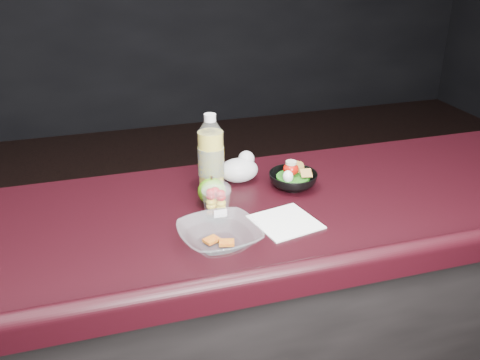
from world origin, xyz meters
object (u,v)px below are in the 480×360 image
lemonade_bottle (211,158)px  fruit_cup (216,201)px  snack_bowl (293,179)px  green_apple (212,191)px  takeout_bowl (220,236)px

lemonade_bottle → fruit_cup: size_ratio=2.07×
fruit_cup → snack_bowl: bearing=25.6°
green_apple → snack_bowl: (0.27, 0.03, -0.01)m
snack_bowl → lemonade_bottle: bearing=166.0°
lemonade_bottle → fruit_cup: (-0.03, -0.19, -0.04)m
fruit_cup → lemonade_bottle: bearing=79.9°
lemonade_bottle → fruit_cup: bearing=-100.1°
green_apple → takeout_bowl: size_ratio=0.38×
lemonade_bottle → takeout_bowl: lemonade_bottle is taller
lemonade_bottle → green_apple: bearing=-103.4°
snack_bowl → takeout_bowl: snack_bowl is taller
fruit_cup → green_apple: fruit_cup is taller
green_apple → takeout_bowl: green_apple is taller
snack_bowl → takeout_bowl: 0.40m
fruit_cup → takeout_bowl: 0.13m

